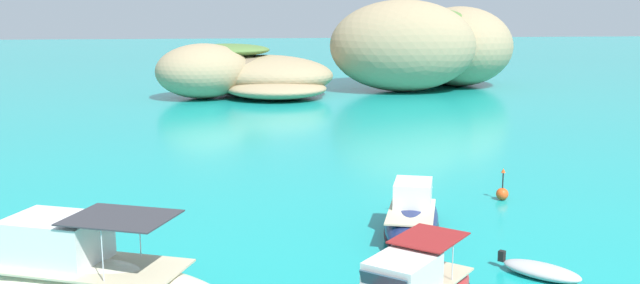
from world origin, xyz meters
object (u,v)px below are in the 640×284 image
islet_small (247,76)px  dinghy_tender (541,271)px  motorboat_cream (72,281)px  islet_large (430,46)px  motorboat_navy (412,217)px  channel_buoy (502,193)px

islet_small → dinghy_tender: size_ratio=8.16×
motorboat_cream → dinghy_tender: size_ratio=3.71×
islet_large → motorboat_navy: islet_large is taller
islet_small → islet_large: bearing=17.3°
islet_large → motorboat_cream: bearing=-115.4°
motorboat_cream → islet_large: bearing=64.6°
islet_small → motorboat_navy: islet_small is taller
islet_large → channel_buoy: islet_large is taller
motorboat_navy → motorboat_cream: bearing=-153.7°
motorboat_navy → islet_large: bearing=73.0°
motorboat_navy → channel_buoy: 6.85m
islet_large → motorboat_navy: 54.21m
motorboat_cream → motorboat_navy: bearing=26.3°
islet_large → channel_buoy: bearing=-102.4°
islet_large → motorboat_cream: (-27.27, -57.39, -3.52)m
motorboat_cream → dinghy_tender: (14.47, 0.78, -0.72)m
islet_large → motorboat_cream: islet_large is taller
islet_small → dinghy_tender: 50.80m
islet_large → motorboat_navy: bearing=-107.0°
motorboat_navy → channel_buoy: (5.37, 4.24, -0.34)m
islet_large → dinghy_tender: bearing=-102.7°
islet_small → channel_buoy: 42.32m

